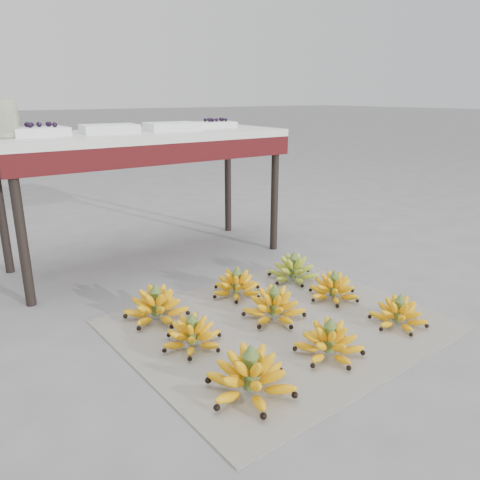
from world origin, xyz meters
TOP-DOWN VIEW (x-y plane):
  - ground at (0.00, 0.00)m, footprint 60.00×60.00m
  - newspaper_mat at (-0.04, -0.07)m, footprint 1.30×1.11m
  - bunch_front_left at (-0.42, -0.39)m, footprint 0.33×0.33m
  - bunch_front_center at (-0.05, -0.37)m, footprint 0.28×0.28m
  - bunch_front_right at (0.36, -0.37)m, footprint 0.29×0.29m
  - bunch_mid_left at (-0.43, -0.03)m, footprint 0.30×0.30m
  - bunch_mid_center at (-0.03, -0.02)m, footprint 0.28×0.28m
  - bunch_mid_right at (0.33, -0.03)m, footprint 0.28×0.28m
  - bunch_back_left at (-0.44, 0.26)m, footprint 0.29×0.29m
  - bunch_back_center at (-0.02, 0.27)m, footprint 0.31×0.31m
  - bunch_back_right at (0.33, 0.26)m, footprint 0.29×0.29m
  - vendor_table at (-0.13, 0.98)m, footprint 1.52×0.61m
  - tray_far_left at (-0.66, 1.00)m, footprint 0.26×0.19m
  - tray_left at (-0.33, 0.96)m, footprint 0.29×0.23m
  - tray_right at (0.02, 0.94)m, footprint 0.29×0.23m
  - tray_far_right at (0.34, 1.00)m, footprint 0.25×0.20m
  - glass_jar at (-0.81, 0.97)m, footprint 0.15×0.15m

SIDE VIEW (x-z plane):
  - ground at x=0.00m, z-range 0.00..0.00m
  - newspaper_mat at x=-0.04m, z-range 0.00..0.01m
  - bunch_front_right at x=0.36m, z-range -0.02..0.12m
  - bunch_mid_left at x=-0.43m, z-range -0.02..0.13m
  - bunch_mid_right at x=0.33m, z-range -0.02..0.13m
  - bunch_back_center at x=-0.02m, z-range -0.02..0.13m
  - bunch_front_center at x=-0.05m, z-range -0.02..0.13m
  - bunch_back_right at x=0.33m, z-range -0.02..0.14m
  - bunch_mid_center at x=-0.03m, z-range -0.02..0.14m
  - bunch_back_left at x=-0.44m, z-range -0.02..0.14m
  - bunch_front_left at x=-0.42m, z-range -0.02..0.16m
  - vendor_table at x=-0.13m, z-range 0.28..1.01m
  - tray_far_right at x=0.34m, z-range 0.72..0.78m
  - tray_left at x=-0.33m, z-range 0.73..0.77m
  - tray_right at x=0.02m, z-range 0.73..0.77m
  - tray_far_left at x=-0.66m, z-range 0.72..0.79m
  - glass_jar at x=-0.81m, z-range 0.73..0.90m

